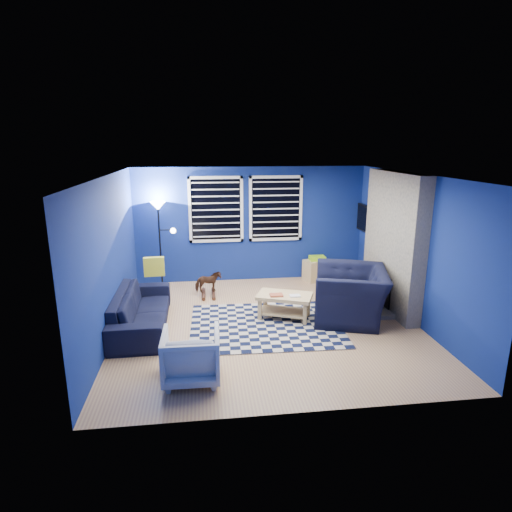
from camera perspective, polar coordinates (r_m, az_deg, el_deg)
The scene contains 18 objects.
floor at distance 7.38m, azimuth 1.55°, elevation -9.02°, with size 5.00×5.00×0.00m, color tan.
ceiling at distance 6.76m, azimuth 1.70°, elevation 10.73°, with size 5.00×5.00×0.00m, color white.
wall_back at distance 9.39m, azimuth -0.72°, elevation 4.20°, with size 5.00×5.00×0.00m, color navy.
wall_left at distance 7.04m, azimuth -18.93°, elevation -0.24°, with size 5.00×5.00×0.00m, color navy.
wall_right at distance 7.75m, azimuth 20.22°, elevation 0.98°, with size 5.00×5.00×0.00m, color navy.
fireplace at distance 8.13m, azimuth 17.72°, elevation 1.43°, with size 0.65×2.00×2.50m.
window_left at distance 9.23m, azimuth -5.36°, elevation 6.16°, with size 1.17×0.06×1.42m.
window_right at distance 9.37m, azimuth 2.66°, elevation 6.33°, with size 1.17×0.06×1.42m.
tv at distance 9.47m, azimuth 14.54°, elevation 4.75°, with size 0.07×1.00×0.58m.
rug at distance 7.32m, azimuth 1.25°, elevation -9.17°, with size 2.50×2.00×0.02m, color black.
sofa at distance 7.38m, azimuth -15.05°, elevation -6.93°, with size 0.83×2.12×0.62m, color black.
armchair_big at distance 7.63m, azimuth 12.49°, elevation -4.99°, with size 1.19×1.36×0.89m, color black.
armchair_bent at distance 5.70m, azimuth -8.64°, elevation -13.00°, with size 0.72×0.74×0.68m, color gray.
rocking_horse at distance 8.63m, azimuth -6.40°, elevation -3.48°, with size 0.51×0.23×0.43m, color #472616.
coffee_table at distance 7.49m, azimuth 3.81°, elevation -6.02°, with size 1.06×0.84×0.46m.
cabinet at distance 9.66m, azimuth 8.12°, elevation -1.79°, with size 0.64×0.53×0.55m.
floor_lamp at distance 9.08m, azimuth -12.74°, elevation 5.00°, with size 0.49×0.30×1.82m.
throw_pillow at distance 8.03m, azimuth -13.43°, elevation -1.39°, with size 0.37×0.11×0.35m, color gold.
Camera 1 is at (-1.05, -6.66, 2.99)m, focal length 30.00 mm.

